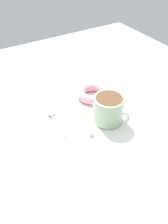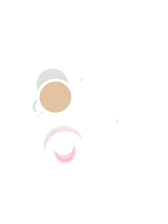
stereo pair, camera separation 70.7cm
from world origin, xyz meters
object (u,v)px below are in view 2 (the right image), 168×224
(donut, at_px, (65,150))
(sugar_cube, at_px, (83,84))
(coffee_cup, at_px, (57,101))
(spoon, at_px, (119,118))

(donut, bearing_deg, sugar_cube, -35.04)
(coffee_cup, height_order, spoon, coffee_cup)
(spoon, bearing_deg, donut, 100.12)
(sugar_cube, bearing_deg, donut, 144.96)
(donut, bearing_deg, coffee_cup, -11.15)
(coffee_cup, bearing_deg, sugar_cube, -71.27)
(coffee_cup, height_order, sugar_cube, coffee_cup)
(donut, relative_size, spoon, 0.76)
(sugar_cube, bearing_deg, spoon, -154.67)
(donut, xyz_separation_m, spoon, (0.03, -0.16, -0.01))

